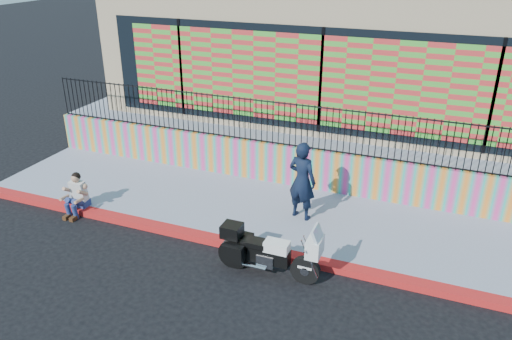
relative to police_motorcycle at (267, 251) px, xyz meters
The scene contains 10 objects.
ground 0.90m from the police_motorcycle, 114.36° to the left, with size 90.00×90.00×0.00m, color black.
red_curb 0.85m from the police_motorcycle, 114.36° to the left, with size 16.00×0.30×0.15m, color red.
sidewalk 2.36m from the police_motorcycle, 97.26° to the left, with size 16.00×3.00×0.15m, color gray.
mural_wall 3.91m from the police_motorcycle, 94.29° to the left, with size 16.00×0.20×1.10m, color #E43C8F.
metal_fence 4.12m from the police_motorcycle, 94.29° to the left, with size 15.80×0.04×1.20m, color black, non-canonical shape.
elevated_platform 9.00m from the police_motorcycle, 91.86° to the left, with size 16.00×10.00×1.25m, color gray.
storefront_building 9.19m from the police_motorcycle, 91.91° to the left, with size 14.00×8.06×4.00m.
police_motorcycle is the anchor object (origin of this frame).
police_officer 2.32m from the police_motorcycle, 89.39° to the left, with size 0.70×0.46×1.92m, color black.
seated_man 5.28m from the police_motorcycle, behind, with size 0.54×0.71×1.06m.
Camera 1 is at (3.20, -8.56, 6.15)m, focal length 35.00 mm.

